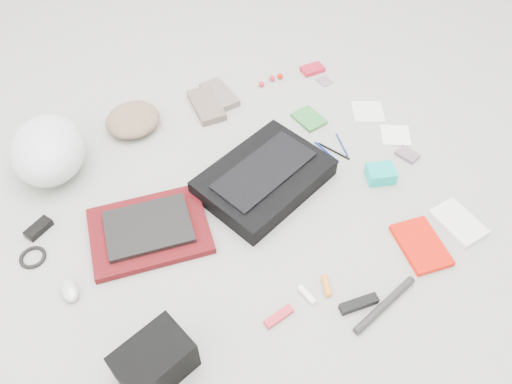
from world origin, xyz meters
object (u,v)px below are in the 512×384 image
messenger_bag (264,178)px  book_red (421,245)px  bike_helmet (48,150)px  camera_bag (155,361)px  laptop (148,227)px  accordion_wallet (381,174)px

messenger_bag → book_red: size_ratio=2.25×
bike_helmet → book_red: bike_helmet is taller
camera_bag → book_red: bearing=-16.6°
book_red → camera_bag: bearing=-171.2°
messenger_bag → book_red: 0.60m
laptop → camera_bag: bearing=-97.1°
messenger_bag → camera_bag: 0.77m
bike_helmet → camera_bag: bike_helmet is taller
book_red → accordion_wallet: 0.33m
laptop → camera_bag: (-0.18, -0.45, 0.03)m
bike_helmet → camera_bag: 0.93m
messenger_bag → accordion_wallet: 0.44m
messenger_bag → camera_bag: bearing=-160.6°
laptop → messenger_bag: bearing=11.5°
laptop → book_red: size_ratio=1.41×
laptop → book_red: (0.76, -0.55, -0.03)m
bike_helmet → book_red: 1.40m
laptop → book_red: bearing=-21.0°
camera_bag → accordion_wallet: camera_bag is taller
laptop → bike_helmet: 0.52m
camera_bag → book_red: size_ratio=1.00×
laptop → bike_helmet: bearing=125.5°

